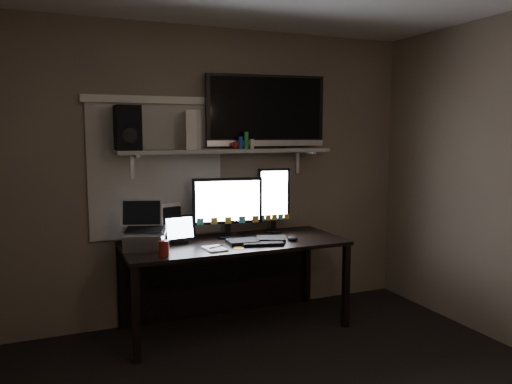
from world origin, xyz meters
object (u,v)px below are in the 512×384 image
desk (230,259)px  keyboard (257,240)px  cup (164,248)px  tablet (179,230)px  game_console (191,130)px  monitor_portrait (274,200)px  monitor_landscape (228,207)px  laptop (144,226)px  mouse (292,238)px  tv (266,112)px  speaker (128,128)px

desk → keyboard: 0.33m
cup → tablet: bearing=59.6°
game_console → keyboard: bearing=-19.9°
monitor_portrait → monitor_landscape: bearing=-168.5°
monitor_landscape → keyboard: (0.16, -0.26, -0.25)m
laptop → game_console: bearing=45.6°
mouse → laptop: (-1.18, 0.15, 0.16)m
tv → game_console: bearing=-172.1°
desk → tv: (0.38, 0.11, 1.24)m
laptop → monitor_landscape: bearing=32.4°
game_console → laptop: bearing=-140.0°
monitor_portrait → tv: 0.78m
keyboard → tablet: tablet is taller
speaker → monitor_portrait: bearing=1.5°
monitor_portrait → tablet: monitor_portrait is taller
keyboard → tablet: bearing=176.5°
tablet → tv: (0.81, 0.14, 0.95)m
desk → mouse: 0.56m
desk → laptop: laptop is taller
keyboard → laptop: (-0.89, 0.09, 0.17)m
monitor_landscape → speaker: speaker is taller
mouse → game_console: size_ratio=0.35×
desk → game_console: game_console is taller
desk → mouse: bearing=-30.9°
mouse → tv: (-0.08, 0.38, 1.04)m
desk → cup: 0.77m
mouse → tablet: 0.93m
monitor_portrait → mouse: bearing=-85.8°
monitor_landscape → tv: size_ratio=0.57×
speaker → monitor_landscape: bearing=-1.8°
keyboard → mouse: size_ratio=4.57×
keyboard → speaker: bearing=177.3°
tablet → laptop: laptop is taller
laptop → keyboard: bearing=13.7°
laptop → tv: size_ratio=0.35×
tablet → game_console: bearing=30.8°
mouse → cup: bearing=177.1°
cup → speaker: 0.98m
tv → laptop: bearing=-161.9°
monitor_portrait → cup: size_ratio=5.19×
mouse → speaker: 1.58m
tablet → tv: size_ratio=0.25×
monitor_landscape → mouse: bearing=-27.6°
laptop → speaker: speaker is taller
monitor_portrait → game_console: game_console is taller
laptop → speaker: 0.76m
monitor_portrait → cup: 1.21m
cup → game_console: 1.02m
game_console → monitor_portrait: bearing=14.8°
tv → tablet: bearing=-164.0°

